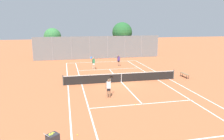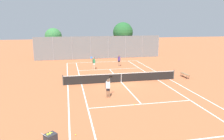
{
  "view_description": "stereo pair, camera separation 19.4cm",
  "coord_description": "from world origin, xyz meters",
  "views": [
    {
      "loc": [
        -5.63,
        -21.36,
        6.23
      ],
      "look_at": [
        -0.67,
        1.5,
        1.0
      ],
      "focal_mm": 35.0,
      "sensor_mm": 36.0,
      "label": 1
    },
    {
      "loc": [
        -5.44,
        -21.4,
        6.23
      ],
      "look_at": [
        -0.67,
        1.5,
        1.0
      ],
      "focal_mm": 35.0,
      "sensor_mm": 36.0,
      "label": 2
    }
  ],
  "objects": [
    {
      "name": "ground_plane",
      "position": [
        0.0,
        0.0,
        0.0
      ],
      "size": [
        120.0,
        120.0,
        0.0
      ],
      "primitive_type": "plane",
      "color": "#BC663D"
    },
    {
      "name": "player_far_left",
      "position": [
        -2.01,
        6.86,
        0.93
      ],
      "size": [
        0.77,
        0.71,
        1.77
      ],
      "color": "#D8A884",
      "rests_on": "ground"
    },
    {
      "name": "court_line_markings",
      "position": [
        0.0,
        0.0,
        0.0
      ],
      "size": [
        11.1,
        23.9,
        0.01
      ],
      "color": "white",
      "rests_on": "ground"
    },
    {
      "name": "back_fence",
      "position": [
        0.0,
        15.12,
        1.91
      ],
      "size": [
        21.4,
        0.08,
        3.82
      ],
      "color": "gray",
      "rests_on": "ground"
    },
    {
      "name": "courtside_bench",
      "position": [
        7.51,
        0.32,
        0.41
      ],
      "size": [
        0.36,
        1.5,
        0.47
      ],
      "color": "olive",
      "rests_on": "ground"
    },
    {
      "name": "tree_behind_right",
      "position": [
        4.6,
        16.82,
        4.2
      ],
      "size": [
        3.55,
        3.55,
        6.1
      ],
      "color": "brown",
      "rests_on": "ground"
    },
    {
      "name": "loose_tennis_ball_1",
      "position": [
        -5.17,
        -10.13,
        0.03
      ],
      "size": [
        0.07,
        0.07,
        0.07
      ],
      "primitive_type": "sphere",
      "color": "#D1DB33",
      "rests_on": "ground"
    },
    {
      "name": "loose_tennis_ball_0",
      "position": [
        -0.58,
        -6.41,
        0.03
      ],
      "size": [
        0.07,
        0.07,
        0.07
      ],
      "primitive_type": "sphere",
      "color": "#D1DB33",
      "rests_on": "ground"
    },
    {
      "name": "player_near_side",
      "position": [
        -2.24,
        -4.41,
        0.93
      ],
      "size": [
        0.76,
        0.72,
        1.77
      ],
      "color": "#936B4C",
      "rests_on": "ground"
    },
    {
      "name": "player_far_right",
      "position": [
        1.73,
        8.16,
        0.91
      ],
      "size": [
        0.52,
        0.47,
        1.6
      ],
      "color": "tan",
      "rests_on": "ground"
    },
    {
      "name": "tree_behind_left",
      "position": [
        -7.67,
        17.83,
        3.6
      ],
      "size": [
        2.89,
        2.89,
        5.12
      ],
      "color": "brown",
      "rests_on": "ground"
    },
    {
      "name": "ball_cart",
      "position": [
        -6.42,
        -11.28,
        0.53
      ],
      "size": [
        0.78,
        0.75,
        0.96
      ],
      "color": "#2D2D33",
      "rests_on": "ground"
    },
    {
      "name": "tennis_net",
      "position": [
        0.0,
        0.0,
        0.51
      ],
      "size": [
        12.0,
        0.1,
        1.07
      ],
      "color": "#474C47",
      "rests_on": "ground"
    }
  ]
}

